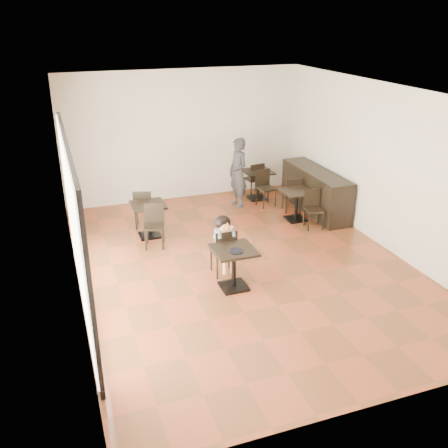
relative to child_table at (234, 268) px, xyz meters
name	(u,v)px	position (x,y,z in m)	size (l,w,h in m)	color
floor	(242,264)	(0.46, 0.77, -0.37)	(6.00, 8.00, 0.01)	brown
ceiling	(245,92)	(0.46, 0.77, 2.83)	(6.00, 8.00, 0.01)	white
wall_back	(184,136)	(0.46, 4.77, 1.23)	(6.00, 0.01, 3.20)	white
wall_front	(379,294)	(0.46, -3.23, 1.23)	(6.00, 0.01, 3.20)	white
wall_left	(69,204)	(-2.54, 0.77, 1.23)	(0.01, 8.00, 3.20)	white
wall_right	(385,168)	(3.46, 0.77, 1.23)	(0.01, 8.00, 3.20)	white
storefront_window	(74,227)	(-2.51, 0.27, 1.03)	(0.04, 4.50, 2.60)	white
child_table	(234,268)	(0.00, 0.00, 0.00)	(0.70, 0.70, 0.74)	black
child_chair	(223,251)	(0.00, 0.55, 0.08)	(0.40, 0.40, 0.89)	black
child	(223,245)	(0.00, 0.55, 0.19)	(0.40, 0.56, 1.13)	slate
plate	(236,251)	(0.00, -0.10, 0.38)	(0.25, 0.25, 0.02)	black
pizza_slice	(227,228)	(0.00, 0.36, 0.60)	(0.26, 0.20, 0.06)	#E8C974
adult_patron	(238,173)	(1.50, 3.72, 0.47)	(0.62, 0.40, 1.69)	#35353B
cafe_table_mid	(296,205)	(2.43, 2.41, -0.02)	(0.67, 0.67, 0.71)	black
cafe_table_left	(149,220)	(-0.93, 2.63, -0.01)	(0.69, 0.69, 0.73)	black
cafe_table_back	(257,185)	(2.15, 4.02, 0.00)	(0.70, 0.70, 0.74)	black
chair_mid_a	(291,194)	(2.57, 2.96, 0.05)	(0.38, 0.38, 0.85)	black
chair_mid_b	(314,210)	(2.57, 1.86, 0.05)	(0.38, 0.38, 0.85)	black
chair_left_a	(144,208)	(-0.93, 3.18, 0.07)	(0.40, 0.40, 0.88)	black
chair_left_b	(154,227)	(-0.93, 2.08, 0.07)	(0.40, 0.40, 0.88)	black
chair_back_a	(254,179)	(2.15, 4.27, 0.07)	(0.40, 0.40, 0.89)	black
chair_back_b	(266,189)	(2.15, 3.47, 0.07)	(0.40, 0.40, 0.89)	black
service_counter	(315,191)	(3.11, 2.77, 0.13)	(0.60, 2.40, 1.00)	black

